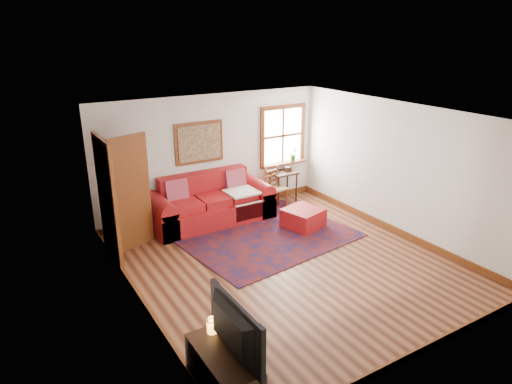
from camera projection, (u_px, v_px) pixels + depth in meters
ground at (286, 263)px, 7.69m from camera, size 5.50×5.50×0.00m
room_envelope at (288, 169)px, 7.14m from camera, size 5.04×5.54×2.52m
window at (284, 142)px, 10.29m from camera, size 1.18×0.20×1.38m
doorway at (120, 196)px, 7.69m from camera, size 0.89×1.08×2.14m
framed_artwork at (199, 143)px, 9.20m from camera, size 1.05×0.07×0.85m
persian_rug at (265, 235)px, 8.69m from camera, size 3.34×2.81×0.02m
red_leather_sofa at (211, 206)px, 9.26m from camera, size 2.47×1.02×0.97m
red_ottoman at (303, 218)px, 9.01m from camera, size 0.82×0.82×0.38m
side_table at (283, 177)px, 10.23m from camera, size 0.58×0.44×0.70m
ladder_back_chair at (275, 186)px, 9.98m from camera, size 0.46×0.44×0.87m
media_cabinet at (224, 374)px, 4.82m from camera, size 0.45×1.01×0.55m
television at (227, 331)px, 4.59m from camera, size 0.14×1.06×0.61m
candle_hurricane at (212, 326)px, 5.02m from camera, size 0.12×0.12×0.18m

